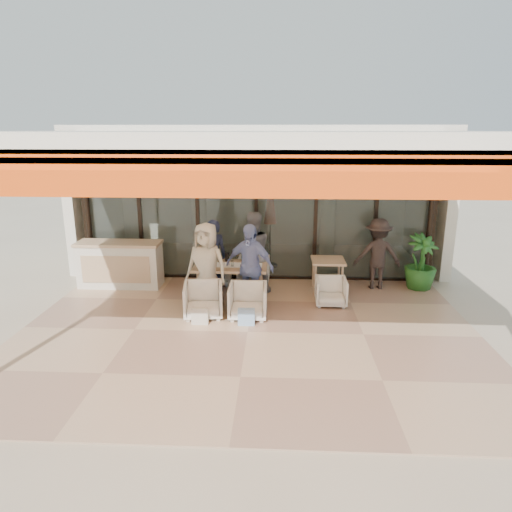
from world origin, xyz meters
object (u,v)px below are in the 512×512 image
at_px(chair_far_left, 217,270).
at_px(host_counter, 120,264).
at_px(side_table, 328,264).
at_px(side_chair, 331,290).
at_px(chair_far_right, 254,270).
at_px(diner_cream, 207,266).
at_px(diner_grey, 252,253).
at_px(chair_near_right, 248,300).
at_px(standing_woman, 377,254).
at_px(diner_periwinkle, 249,267).
at_px(diner_navy, 213,256).
at_px(dining_table, 230,268).
at_px(potted_palm, 421,262).
at_px(chair_near_left, 203,299).

bearing_deg(chair_far_left, host_counter, 5.21).
bearing_deg(side_table, side_chair, -90.00).
xyz_separation_m(chair_far_left, side_table, (2.46, -0.43, 0.31)).
height_order(chair_far_right, diner_cream, diner_cream).
bearing_deg(diner_grey, chair_near_right, 68.60).
bearing_deg(standing_woman, host_counter, 1.68).
bearing_deg(diner_periwinkle, chair_near_right, -69.19).
relative_size(host_counter, diner_periwinkle, 1.09).
bearing_deg(chair_far_left, chair_far_right, 177.33).
height_order(chair_near_right, diner_navy, diner_navy).
height_order(dining_table, potted_palm, potted_palm).
bearing_deg(diner_periwinkle, host_counter, -179.65).
relative_size(standing_woman, potted_palm, 1.28).
bearing_deg(host_counter, dining_table, -14.38).
bearing_deg(standing_woman, chair_near_left, 26.43).
bearing_deg(chair_near_right, dining_table, 114.11).
bearing_deg(chair_far_right, side_table, 166.75).
xyz_separation_m(host_counter, chair_far_left, (2.12, 0.29, -0.20)).
distance_m(dining_table, side_chair, 2.10).
height_order(dining_table, diner_grey, diner_grey).
bearing_deg(diner_navy, chair_near_left, 75.62).
bearing_deg(chair_near_left, diner_grey, 51.16).
bearing_deg(chair_far_right, chair_far_left, 1.54).
height_order(host_counter, diner_periwinkle, diner_periwinkle).
relative_size(diner_navy, diner_periwinkle, 0.94).
relative_size(dining_table, chair_near_left, 2.05).
distance_m(chair_far_right, side_table, 1.70).
relative_size(chair_far_right, diner_grey, 0.41).
height_order(dining_table, side_table, dining_table).
height_order(chair_far_right, standing_woman, standing_woman).
height_order(chair_far_left, diner_navy, diner_navy).
bearing_deg(chair_far_right, diner_cream, 60.58).
bearing_deg(chair_far_left, standing_woman, 175.33).
bearing_deg(diner_cream, potted_palm, 32.17).
height_order(diner_cream, diner_periwinkle, diner_cream).
height_order(chair_far_right, diner_periwinkle, diner_periwinkle).
relative_size(diner_navy, potted_palm, 1.30).
bearing_deg(dining_table, side_table, 14.12).
distance_m(chair_near_right, diner_grey, 1.50).
distance_m(chair_far_left, side_table, 2.52).
xyz_separation_m(chair_far_left, chair_near_left, (0.00, -1.90, 0.04)).
xyz_separation_m(host_counter, side_table, (4.59, -0.13, 0.11)).
bearing_deg(chair_near_right, diner_periwinkle, 89.97).
bearing_deg(diner_cream, dining_table, 64.21).
bearing_deg(side_table, standing_woman, 15.36).
bearing_deg(potted_palm, diner_cream, -164.09).
xyz_separation_m(chair_far_left, diner_periwinkle, (0.84, -1.40, 0.52)).
distance_m(chair_far_left, diner_navy, 0.69).
height_order(chair_near_left, diner_cream, diner_cream).
xyz_separation_m(host_counter, diner_navy, (2.12, -0.21, 0.27)).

